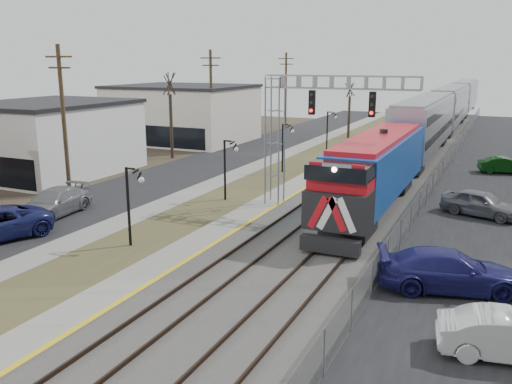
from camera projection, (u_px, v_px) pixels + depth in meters
The scene contains 19 objects.
street_west at pixel (185, 171), 44.85m from camera, with size 7.00×120.00×0.04m, color black.
sidewalk at pixel (233, 176), 43.01m from camera, with size 2.00×120.00×0.08m, color gray.
grass_median at pixel (268, 179), 41.79m from camera, with size 4.00×120.00×0.06m, color #444524.
platform at pixel (304, 182), 40.55m from camera, with size 2.00×120.00×0.24m, color gray.
ballast_bed at pixel (371, 188), 38.52m from camera, with size 8.00×120.00×0.20m, color #595651.
platform_edge at pixel (316, 181), 40.17m from camera, with size 0.24×120.00×0.01m, color gold.
track_near at pixel (343, 183), 39.30m from camera, with size 1.58×120.00×0.15m.
track_far at pixel (392, 188), 37.87m from camera, with size 1.58×120.00×0.15m.
train at pixel (443, 113), 63.53m from camera, with size 3.00×85.85×5.33m.
signal_gantry at pixel (302, 119), 32.17m from camera, with size 9.00×1.07×8.15m.
lampposts at pixel (132, 206), 26.58m from camera, with size 0.14×62.14×4.00m.
utility_poles at pixel (64, 122), 36.06m from camera, with size 0.28×80.28×10.00m.
fence at pixel (433, 184), 36.65m from camera, with size 0.04×120.00×1.60m, color gray.
bare_trees at pixel (196, 133), 48.14m from camera, with size 12.30×42.30×5.95m.
car_lot_b at pixel (512, 338), 16.50m from camera, with size 1.54×4.41×1.45m, color silver.
car_lot_d at pixel (449, 271), 21.47m from camera, with size 2.28×5.61×1.63m, color navy.
car_lot_e at pixel (481, 204), 31.76m from camera, with size 1.82×4.52×1.54m, color slate.
car_lot_f at pixel (505, 166), 43.88m from camera, with size 1.39×3.98×1.31m, color #0B3A0E.
car_street_b at pixel (54, 203), 31.89m from camera, with size 2.18×5.37×1.56m, color slate.
Camera 1 is at (12.27, -2.47, 8.95)m, focal length 38.00 mm.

